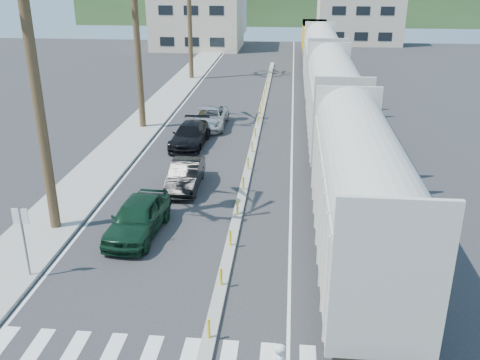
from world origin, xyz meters
TOP-DOWN VIEW (x-y plane):
  - ground at (0.00, 0.00)m, footprint 140.00×140.00m
  - sidewalk at (-8.50, 25.00)m, footprint 3.00×90.00m
  - rails at (5.00, 28.00)m, footprint 1.56×100.00m
  - median at (0.00, 19.96)m, footprint 0.45×60.00m
  - lane_markings at (-2.15, 25.00)m, footprint 9.42×90.00m
  - freight_train at (5.00, 24.57)m, footprint 3.00×60.94m
  - street_sign at (-7.30, 2.00)m, footprint 0.60×0.08m
  - buildings at (-6.41, 71.66)m, footprint 38.00×27.00m
  - car_lead at (-4.15, 5.86)m, footprint 2.59×5.09m
  - car_second at (-3.09, 11.28)m, footprint 1.69×4.44m
  - car_third at (-4.16, 18.33)m, footprint 2.48×5.19m
  - car_rear at (-3.51, 22.72)m, footprint 2.40×5.15m

SIDE VIEW (x-z plane):
  - ground at x=0.00m, z-range 0.00..0.00m
  - lane_markings at x=-2.15m, z-range 0.00..0.01m
  - rails at x=5.00m, z-range 0.00..0.06m
  - sidewalk at x=-8.50m, z-range 0.00..0.15m
  - median at x=0.00m, z-range -0.34..0.51m
  - car_rear at x=-3.51m, z-range 0.00..1.43m
  - car_second at x=-3.09m, z-range 0.00..1.44m
  - car_third at x=-4.16m, z-range 0.00..1.45m
  - car_lead at x=-4.15m, z-range 0.00..1.65m
  - street_sign at x=-7.30m, z-range 0.47..3.47m
  - freight_train at x=5.00m, z-range -0.02..5.83m
  - buildings at x=-6.41m, z-range -0.64..9.36m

